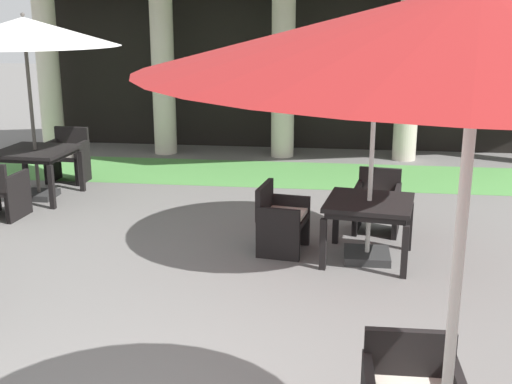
# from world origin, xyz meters

# --- Properties ---
(lawn_strip) EXTENTS (12.35, 1.88, 0.01)m
(lawn_strip) POSITION_xyz_m (0.00, 7.54, 0.00)
(lawn_strip) COLOR #519347
(lawn_strip) RESTS_ON ground
(patio_table_near_foreground) EXTENTS (1.08, 1.08, 0.71)m
(patio_table_near_foreground) POSITION_xyz_m (1.44, 3.65, 0.61)
(patio_table_near_foreground) COLOR black
(patio_table_near_foreground) RESTS_ON ground
(patio_umbrella_near_foreground) EXTENTS (2.79, 2.79, 2.69)m
(patio_umbrella_near_foreground) POSITION_xyz_m (1.44, 3.65, 2.40)
(patio_umbrella_near_foreground) COLOR #2D2D2D
(patio_umbrella_near_foreground) RESTS_ON ground
(patio_chair_near_foreground_north) EXTENTS (0.63, 0.60, 0.80)m
(patio_chair_near_foreground_north) POSITION_xyz_m (1.60, 4.66, 0.38)
(patio_chair_near_foreground_north) COLOR black
(patio_chair_near_foreground_north) RESTS_ON ground
(patio_chair_near_foreground_west) EXTENTS (0.61, 0.70, 0.81)m
(patio_chair_near_foreground_west) POSITION_xyz_m (0.43, 3.80, 0.39)
(patio_chair_near_foreground_west) COLOR black
(patio_chair_near_foreground_west) RESTS_ON ground
(patio_umbrella_mid_left) EXTENTS (2.69, 2.69, 2.94)m
(patio_umbrella_mid_left) POSITION_xyz_m (1.59, -0.78, 2.68)
(patio_umbrella_mid_left) COLOR #2D2D2D
(patio_umbrella_mid_left) RESTS_ON ground
(patio_table_far_back) EXTENTS (1.11, 1.11, 0.76)m
(patio_table_far_back) POSITION_xyz_m (-3.42, 5.60, 0.66)
(patio_table_far_back) COLOR black
(patio_table_far_back) RESTS_ON ground
(patio_umbrella_far_back) EXTENTS (2.72, 2.72, 2.73)m
(patio_umbrella_far_back) POSITION_xyz_m (-3.42, 5.60, 2.45)
(patio_umbrella_far_back) COLOR #2D2D2D
(patio_umbrella_far_back) RESTS_ON ground
(patio_chair_far_back_north) EXTENTS (0.64, 0.53, 0.89)m
(patio_chair_far_back_north) POSITION_xyz_m (-3.36, 6.60, 0.43)
(patio_chair_far_back_north) COLOR black
(patio_chair_far_back_north) RESTS_ON ground
(patio_chair_far_back_south) EXTENTS (0.59, 0.62, 0.82)m
(patio_chair_far_back_south) POSITION_xyz_m (-3.49, 4.59, 0.39)
(patio_chair_far_back_south) COLOR black
(patio_chair_far_back_south) RESTS_ON ground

